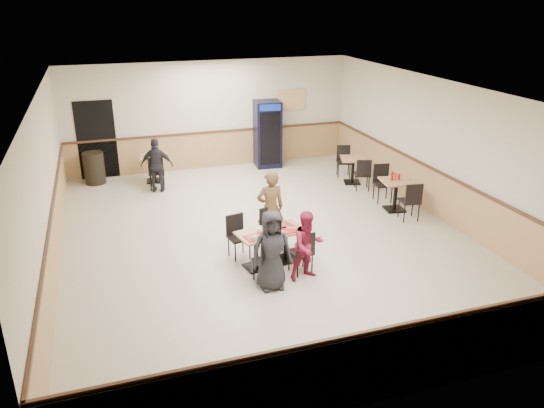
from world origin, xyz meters
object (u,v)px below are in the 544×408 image
object	(u,v)px
side_table_far	(353,166)
pepsi_cooler	(268,134)
lone_diner	(157,165)
diner_man_opposite	(270,208)
diner_woman_left	(272,250)
diner_woman_right	(308,245)
trash_bin	(94,168)
side_table_near	(396,190)
back_table	(154,164)
main_table	(271,242)

from	to	relation	value
side_table_far	pepsi_cooler	distance (m)	2.76
lone_diner	side_table_far	xyz separation A→B (m)	(4.94, -0.95, -0.23)
diner_man_opposite	diner_woman_left	bearing A→B (deg)	72.03
diner_woman_right	side_table_far	world-z (taller)	diner_woman_right
diner_woman_left	side_table_far	xyz separation A→B (m)	(3.71, 4.44, -0.25)
diner_woman_right	trash_bin	xyz separation A→B (m)	(-3.43, 6.42, -0.21)
lone_diner	pepsi_cooler	bearing A→B (deg)	-144.87
diner_woman_right	side_table_near	size ratio (longest dim) A/B	1.63
diner_woman_left	lone_diner	bearing A→B (deg)	104.09
diner_woman_left	diner_woman_right	size ratio (longest dim) A/B	1.12
pepsi_cooler	diner_man_opposite	bearing A→B (deg)	-101.99
diner_man_opposite	back_table	xyz separation A→B (m)	(-1.74, 4.58, -0.29)
diner_man_opposite	main_table	bearing A→B (deg)	72.03
lone_diner	side_table_far	distance (m)	5.04
pepsi_cooler	trash_bin	bearing A→B (deg)	-174.27
trash_bin	side_table_near	bearing A→B (deg)	-32.32
side_table_far	back_table	distance (m)	5.24
back_table	trash_bin	xyz separation A→B (m)	(-1.50, 0.35, -0.06)
main_table	diner_woman_right	bearing A→B (deg)	-67.62
main_table	diner_woman_right	distance (m)	0.83
back_table	trash_bin	distance (m)	1.54
side_table_near	diner_man_opposite	bearing A→B (deg)	-166.37
pepsi_cooler	trash_bin	world-z (taller)	pepsi_cooler
side_table_near	diner_woman_right	bearing A→B (deg)	-143.51
diner_woman_right	side_table_far	xyz separation A→B (m)	(3.01, 4.31, -0.17)
main_table	back_table	bearing A→B (deg)	94.98
lone_diner	pepsi_cooler	xyz separation A→B (m)	(3.28, 1.20, 0.26)
diner_woman_right	lone_diner	size ratio (longest dim) A/B	0.91
lone_diner	trash_bin	size ratio (longest dim) A/B	1.64
diner_woman_left	side_table_near	xyz separation A→B (m)	(3.79, 2.42, -0.22)
back_table	pepsi_cooler	size ratio (longest dim) A/B	0.40
back_table	pepsi_cooler	bearing A→B (deg)	6.82
diner_woman_left	lone_diner	size ratio (longest dim) A/B	1.02
main_table	side_table_far	size ratio (longest dim) A/B	1.63
main_table	diner_woman_right	size ratio (longest dim) A/B	1.06
diner_woman_right	side_table_near	bearing A→B (deg)	27.27
diner_woman_right	diner_man_opposite	distance (m)	1.51
lone_diner	pepsi_cooler	world-z (taller)	pepsi_cooler
side_table_far	diner_man_opposite	bearing A→B (deg)	-138.60
side_table_near	diner_woman_left	bearing A→B (deg)	-147.47
side_table_far	back_table	xyz separation A→B (m)	(-4.94, 1.76, 0.02)
diner_man_opposite	side_table_near	size ratio (longest dim) A/B	2.00
side_table_near	trash_bin	distance (m)	7.73
side_table_far	diner_woman_left	bearing A→B (deg)	-129.85
diner_woman_right	trash_bin	distance (m)	7.28
diner_man_opposite	back_table	world-z (taller)	diner_man_opposite
side_table_far	trash_bin	world-z (taller)	trash_bin
lone_diner	back_table	world-z (taller)	lone_diner
lone_diner	side_table_near	xyz separation A→B (m)	(5.02, -2.97, -0.21)
diner_woman_right	diner_man_opposite	bearing A→B (deg)	87.91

